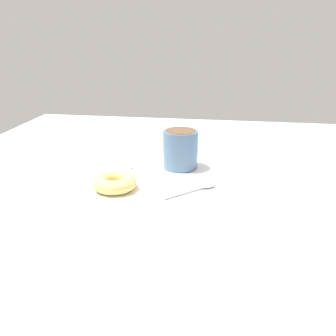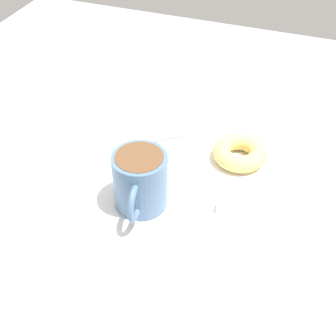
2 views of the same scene
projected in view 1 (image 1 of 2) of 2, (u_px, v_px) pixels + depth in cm
name	position (u px, v px, depth cm)	size (l,w,h in cm)	color
ground_plane	(176.00, 184.00, 82.70)	(120.00, 120.00, 2.00)	#99A8B7
napkin	(168.00, 177.00, 83.68)	(31.69, 31.69, 0.30)	white
coffee_cup	(178.00, 148.00, 88.12)	(8.23, 11.65, 8.97)	slate
donut	(115.00, 182.00, 76.72)	(9.06, 9.06, 2.91)	#E5C66B
spoon	(201.00, 187.00, 77.05)	(10.41, 9.99, 0.90)	silver
sugar_cube	(128.00, 164.00, 88.67)	(1.60, 1.60, 1.60)	white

